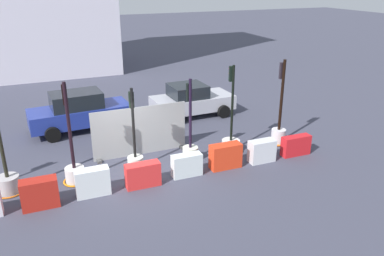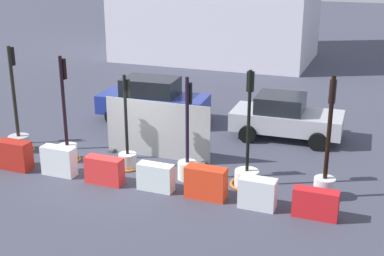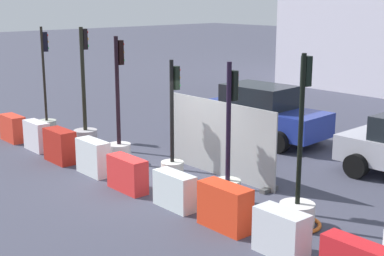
# 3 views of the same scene
# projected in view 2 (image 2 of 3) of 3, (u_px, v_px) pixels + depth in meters

# --- Properties ---
(ground_plane) EXTENTS (120.00, 120.00, 0.00)m
(ground_plane) POSITION_uv_depth(u_px,v_px,m) (119.00, 171.00, 16.38)
(ground_plane) COLOR #3E3F4F
(traffic_light_1) EXTENTS (0.99, 0.99, 3.61)m
(traffic_light_1) POSITION_uv_depth(u_px,v_px,m) (18.00, 135.00, 17.91)
(traffic_light_1) COLOR #B2ADB0
(traffic_light_1) RESTS_ON ground_plane
(traffic_light_2) EXTENTS (0.82, 0.82, 3.46)m
(traffic_light_2) POSITION_uv_depth(u_px,v_px,m) (67.00, 143.00, 17.07)
(traffic_light_2) COLOR silver
(traffic_light_2) RESTS_ON ground_plane
(traffic_light_3) EXTENTS (0.82, 0.82, 3.00)m
(traffic_light_3) POSITION_uv_depth(u_px,v_px,m) (128.00, 153.00, 16.52)
(traffic_light_3) COLOR silver
(traffic_light_3) RESTS_ON ground_plane
(traffic_light_4) EXTENTS (0.58, 0.58, 3.14)m
(traffic_light_4) POSITION_uv_depth(u_px,v_px,m) (187.00, 158.00, 15.66)
(traffic_light_4) COLOR silver
(traffic_light_4) RESTS_ON ground_plane
(traffic_light_5) EXTENTS (0.99, 0.99, 3.45)m
(traffic_light_5) POSITION_uv_depth(u_px,v_px,m) (247.00, 170.00, 15.27)
(traffic_light_5) COLOR silver
(traffic_light_5) RESTS_ON ground_plane
(traffic_light_6) EXTENTS (0.89, 0.89, 3.48)m
(traffic_light_6) POSITION_uv_depth(u_px,v_px,m) (325.00, 177.00, 14.47)
(traffic_light_6) COLOR silver
(traffic_light_6) RESTS_ON ground_plane
(construction_barrier_2) EXTENTS (1.07, 0.49, 0.91)m
(construction_barrier_2) POSITION_uv_depth(u_px,v_px,m) (15.00, 155.00, 16.44)
(construction_barrier_2) COLOR #B12217
(construction_barrier_2) RESTS_ON ground_plane
(construction_barrier_3) EXTENTS (1.06, 0.42, 0.90)m
(construction_barrier_3) POSITION_uv_depth(u_px,v_px,m) (59.00, 161.00, 16.00)
(construction_barrier_3) COLOR silver
(construction_barrier_3) RESTS_ON ground_plane
(construction_barrier_4) EXTENTS (1.14, 0.43, 0.81)m
(construction_barrier_4) POSITION_uv_depth(u_px,v_px,m) (104.00, 171.00, 15.43)
(construction_barrier_4) COLOR red
(construction_barrier_4) RESTS_ON ground_plane
(construction_barrier_5) EXTENTS (1.05, 0.41, 0.79)m
(construction_barrier_5) POSITION_uv_depth(u_px,v_px,m) (156.00, 177.00, 15.00)
(construction_barrier_5) COLOR silver
(construction_barrier_5) RESTS_ON ground_plane
(construction_barrier_6) EXTENTS (1.14, 0.48, 0.90)m
(construction_barrier_6) POSITION_uv_depth(u_px,v_px,m) (206.00, 183.00, 14.50)
(construction_barrier_6) COLOR red
(construction_barrier_6) RESTS_ON ground_plane
(construction_barrier_7) EXTENTS (0.99, 0.48, 0.83)m
(construction_barrier_7) POSITION_uv_depth(u_px,v_px,m) (258.00, 193.00, 13.96)
(construction_barrier_7) COLOR silver
(construction_barrier_7) RESTS_ON ground_plane
(construction_barrier_8) EXTENTS (1.16, 0.40, 0.77)m
(construction_barrier_8) POSITION_uv_depth(u_px,v_px,m) (316.00, 204.00, 13.45)
(construction_barrier_8) COLOR red
(construction_barrier_8) RESTS_ON ground_plane
(car_silver_hatchback) EXTENTS (4.00, 2.28, 1.58)m
(car_silver_hatchback) POSITION_uv_depth(u_px,v_px,m) (285.00, 117.00, 19.13)
(car_silver_hatchback) COLOR #B0B1BB
(car_silver_hatchback) RESTS_ON ground_plane
(car_blue_estate) EXTENTS (4.45, 2.27, 1.75)m
(car_blue_estate) POSITION_uv_depth(u_px,v_px,m) (153.00, 100.00, 20.98)
(car_blue_estate) COLOR navy
(car_blue_estate) RESTS_ON ground_plane
(site_fence_panel) EXTENTS (3.66, 0.50, 1.92)m
(site_fence_panel) POSITION_uv_depth(u_px,v_px,m) (157.00, 131.00, 17.22)
(site_fence_panel) COLOR #9D9F9F
(site_fence_panel) RESTS_ON ground_plane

